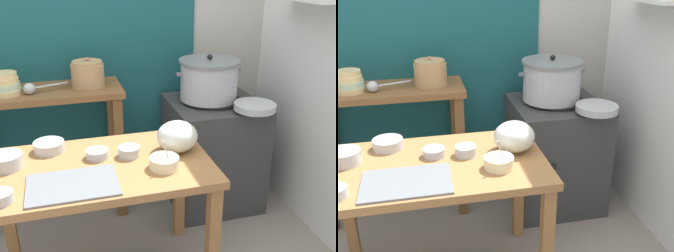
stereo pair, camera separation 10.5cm
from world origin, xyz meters
TOP-DOWN VIEW (x-y plane):
  - wall_back at (0.08, 1.10)m, footprint 4.40×0.12m
  - prep_table at (-0.01, 0.09)m, footprint 1.10×0.66m
  - back_shelf_table at (-0.25, 0.83)m, footprint 0.96×0.40m
  - stove_block at (0.85, 0.70)m, footprint 0.60×0.61m
  - steamer_pot at (0.81, 0.72)m, footprint 0.45×0.40m
  - clay_pot at (0.02, 0.83)m, footprint 0.21×0.21m
  - bowl_stack_enamel at (-0.47, 0.80)m, footprint 0.19×0.19m
  - ladle at (-0.32, 0.76)m, footprint 0.26×0.12m
  - serving_tray at (-0.14, -0.08)m, footprint 0.40×0.28m
  - plastic_bag at (0.40, 0.13)m, footprint 0.22×0.20m
  - wide_pan at (1.01, 0.44)m, footprint 0.26×0.26m
  - prep_bowl_0 at (0.29, -0.03)m, footprint 0.14×0.14m
  - prep_bowl_2 at (-0.44, 0.18)m, footprint 0.16×0.16m
  - prep_bowl_3 at (0.15, 0.14)m, footprint 0.11×0.11m
  - prep_bowl_4 at (-0.01, 0.16)m, footprint 0.11×0.11m
  - prep_bowl_5 at (-0.24, 0.31)m, footprint 0.16×0.16m

SIDE VIEW (x-z plane):
  - stove_block at x=0.85m, z-range -0.01..0.77m
  - prep_table at x=-0.01m, z-range 0.25..0.97m
  - back_shelf_table at x=-0.25m, z-range 0.23..1.13m
  - serving_tray at x=-0.14m, z-range 0.72..0.73m
  - prep_bowl_4 at x=-0.01m, z-range 0.72..0.77m
  - prep_bowl_3 at x=0.15m, z-range 0.72..0.77m
  - prep_bowl_5 at x=-0.24m, z-range 0.72..0.78m
  - prep_bowl_0 at x=0.29m, z-range 0.67..0.83m
  - prep_bowl_2 at x=-0.44m, z-range 0.72..0.79m
  - wide_pan at x=1.01m, z-range 0.78..0.82m
  - plastic_bag at x=0.40m, z-range 0.72..0.88m
  - steamer_pot at x=0.81m, z-range 0.76..1.07m
  - ladle at x=-0.32m, z-range 0.90..0.97m
  - bowl_stack_enamel at x=-0.47m, z-range 0.89..1.03m
  - clay_pot at x=0.02m, z-range 0.89..1.08m
  - wall_back at x=0.08m, z-range 0.00..2.60m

